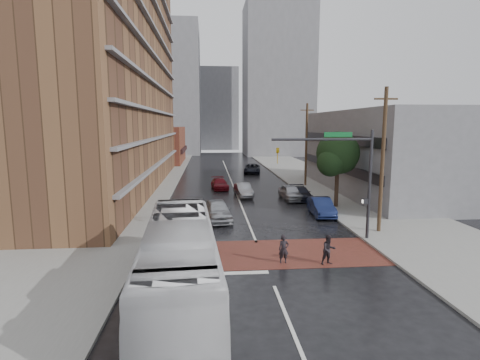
{
  "coord_description": "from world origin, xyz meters",
  "views": [
    {
      "loc": [
        -3.0,
        -20.41,
        7.53
      ],
      "look_at": [
        -0.72,
        6.49,
        3.5
      ],
      "focal_mm": 28.0,
      "sensor_mm": 36.0,
      "label": 1
    }
  ],
  "objects": [
    {
      "name": "ground",
      "position": [
        0.0,
        0.0,
        0.0
      ],
      "size": [
        160.0,
        160.0,
        0.0
      ],
      "primitive_type": "plane",
      "color": "black",
      "rests_on": "ground"
    },
    {
      "name": "crosswalk",
      "position": [
        0.0,
        0.5,
        0.01
      ],
      "size": [
        14.0,
        5.0,
        0.02
      ],
      "primitive_type": "cube",
      "color": "maroon",
      "rests_on": "ground"
    },
    {
      "name": "sidewalk_west",
      "position": [
        -11.5,
        25.0,
        0.07
      ],
      "size": [
        9.0,
        90.0,
        0.15
      ],
      "primitive_type": "cube",
      "color": "gray",
      "rests_on": "ground"
    },
    {
      "name": "sidewalk_east",
      "position": [
        11.5,
        25.0,
        0.07
      ],
      "size": [
        9.0,
        90.0,
        0.15
      ],
      "primitive_type": "cube",
      "color": "gray",
      "rests_on": "ground"
    },
    {
      "name": "apartment_block",
      "position": [
        -14.0,
        24.0,
        14.0
      ],
      "size": [
        10.0,
        44.0,
        28.0
      ],
      "primitive_type": "cube",
      "color": "brown",
      "rests_on": "ground"
    },
    {
      "name": "storefront_west",
      "position": [
        -12.0,
        54.0,
        3.5
      ],
      "size": [
        8.0,
        16.0,
        7.0
      ],
      "primitive_type": "cube",
      "color": "brown",
      "rests_on": "ground"
    },
    {
      "name": "building_east",
      "position": [
        16.5,
        20.0,
        4.5
      ],
      "size": [
        11.0,
        26.0,
        9.0
      ],
      "primitive_type": "cube",
      "color": "gray",
      "rests_on": "ground"
    },
    {
      "name": "distant_tower_west",
      "position": [
        -14.0,
        78.0,
        16.0
      ],
      "size": [
        18.0,
        16.0,
        32.0
      ],
      "primitive_type": "cube",
      "color": "gray",
      "rests_on": "ground"
    },
    {
      "name": "distant_tower_east",
      "position": [
        14.0,
        72.0,
        18.0
      ],
      "size": [
        16.0,
        14.0,
        36.0
      ],
      "primitive_type": "cube",
      "color": "gray",
      "rests_on": "ground"
    },
    {
      "name": "distant_tower_center",
      "position": [
        0.0,
        95.0,
        12.0
      ],
      "size": [
        12.0,
        10.0,
        24.0
      ],
      "primitive_type": "cube",
      "color": "gray",
      "rests_on": "ground"
    },
    {
      "name": "street_tree",
      "position": [
        8.52,
        12.03,
        4.73
      ],
      "size": [
        4.2,
        4.1,
        6.9
      ],
      "color": "#332319",
      "rests_on": "ground"
    },
    {
      "name": "signal_mast",
      "position": [
        5.85,
        2.5,
        4.73
      ],
      "size": [
        6.5,
        0.3,
        7.2
      ],
      "color": "#2D2D33",
      "rests_on": "ground"
    },
    {
      "name": "utility_pole_near",
      "position": [
        8.8,
        4.0,
        5.14
      ],
      "size": [
        1.6,
        0.26,
        10.0
      ],
      "color": "#473321",
      "rests_on": "ground"
    },
    {
      "name": "utility_pole_far",
      "position": [
        8.8,
        24.0,
        5.14
      ],
      "size": [
        1.6,
        0.26,
        10.0
      ],
      "color": "#473321",
      "rests_on": "ground"
    },
    {
      "name": "transit_bus",
      "position": [
        -4.29,
        -4.96,
        1.74
      ],
      "size": [
        3.66,
        12.65,
        3.48
      ],
      "primitive_type": "imported",
      "rotation": [
        0.0,
        0.0,
        0.06
      ],
      "color": "silver",
      "rests_on": "ground"
    },
    {
      "name": "pedestrian_a",
      "position": [
        1.03,
        -1.1,
        0.78
      ],
      "size": [
        0.59,
        0.4,
        1.57
      ],
      "primitive_type": "imported",
      "rotation": [
        0.0,
        0.0,
        0.05
      ],
      "color": "black",
      "rests_on": "ground"
    },
    {
      "name": "pedestrian_b",
      "position": [
        3.41,
        -1.5,
        0.82
      ],
      "size": [
        0.91,
        0.77,
        1.65
      ],
      "primitive_type": "imported",
      "rotation": [
        0.0,
        0.0,
        0.2
      ],
      "color": "black",
      "rests_on": "ground"
    },
    {
      "name": "car_travel_a",
      "position": [
        -2.36,
        8.4,
        0.82
      ],
      "size": [
        2.53,
        5.03,
        1.65
      ],
      "primitive_type": "imported",
      "rotation": [
        0.0,
        0.0,
        0.12
      ],
      "color": "#A6A9AE",
      "rests_on": "ground"
    },
    {
      "name": "car_travel_b",
      "position": [
        0.61,
        18.1,
        0.69
      ],
      "size": [
        1.88,
        4.33,
        1.39
      ],
      "primitive_type": "imported",
      "rotation": [
        0.0,
        0.0,
        0.1
      ],
      "color": "#929399",
      "rests_on": "ground"
    },
    {
      "name": "car_travel_c",
      "position": [
        -1.73,
        22.87,
        0.63
      ],
      "size": [
        2.17,
        4.49,
        1.26
      ],
      "primitive_type": "imported",
      "rotation": [
        0.0,
        0.0,
        0.1
      ],
      "color": "maroon",
      "rests_on": "ground"
    },
    {
      "name": "suv_travel",
      "position": [
        3.71,
        36.69,
        0.73
      ],
      "size": [
        3.19,
        5.54,
        1.45
      ],
      "primitive_type": "imported",
      "rotation": [
        0.0,
        0.0,
        -0.15
      ],
      "color": "black",
      "rests_on": "ground"
    },
    {
      "name": "car_parked_near",
      "position": [
        6.3,
        9.31,
        0.74
      ],
      "size": [
        1.79,
        4.57,
        1.48
      ],
      "primitive_type": "imported",
      "rotation": [
        0.0,
        0.0,
        -0.05
      ],
      "color": "#141E46",
      "rests_on": "ground"
    },
    {
      "name": "car_parked_mid",
      "position": [
        6.22,
        16.0,
        0.64
      ],
      "size": [
        1.84,
        4.42,
        1.28
      ],
      "primitive_type": "imported",
      "rotation": [
        0.0,
        0.0,
        -0.01
      ],
      "color": "black",
      "rests_on": "ground"
    },
    {
      "name": "car_parked_far",
      "position": [
        5.2,
        16.0,
        0.75
      ],
      "size": [
        2.07,
        4.5,
        1.49
      ],
      "primitive_type": "imported",
      "rotation": [
        0.0,
        0.0,
        0.07
      ],
      "color": "#9FA0A6",
      "rests_on": "ground"
    }
  ]
}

